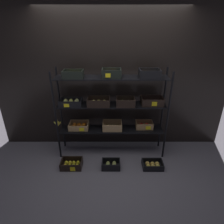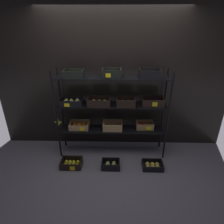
{
  "view_description": "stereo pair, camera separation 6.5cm",
  "coord_description": "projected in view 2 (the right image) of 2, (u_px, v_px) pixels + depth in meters",
  "views": [
    {
      "loc": [
        0.01,
        -3.06,
        2.27
      ],
      "look_at": [
        0.0,
        0.0,
        0.83
      ],
      "focal_mm": 31.02,
      "sensor_mm": 36.0,
      "label": 1
    },
    {
      "loc": [
        0.07,
        -3.06,
        2.27
      ],
      "look_at": [
        0.0,
        0.0,
        0.83
      ],
      "focal_mm": 31.02,
      "sensor_mm": 36.0,
      "label": 2
    }
  ],
  "objects": [
    {
      "name": "crate_ground_lemon",
      "position": [
        72.0,
        164.0,
        3.32
      ],
      "size": [
        0.36,
        0.25,
        0.13
      ],
      "color": "black",
      "rests_on": "ground_plane"
    },
    {
      "name": "display_rack",
      "position": [
        111.0,
        104.0,
        3.31
      ],
      "size": [
        2.0,
        0.38,
        1.59
      ],
      "color": "black",
      "rests_on": "ground_plane"
    },
    {
      "name": "storefront_wall",
      "position": [
        112.0,
        76.0,
        3.49
      ],
      "size": [
        4.27,
        0.12,
        2.73
      ],
      "primitive_type": "cube",
      "color": "black",
      "rests_on": "ground_plane"
    },
    {
      "name": "ground_plane",
      "position": [
        112.0,
        151.0,
        3.73
      ],
      "size": [
        10.0,
        10.0,
        0.0
      ],
      "primitive_type": "plane",
      "color": "slate"
    },
    {
      "name": "crate_ground_pear",
      "position": [
        111.0,
        165.0,
        3.29
      ],
      "size": [
        0.31,
        0.21,
        0.13
      ],
      "color": "black",
      "rests_on": "ground_plane"
    },
    {
      "name": "crate_ground_apple_gold",
      "position": [
        152.0,
        166.0,
        3.28
      ],
      "size": [
        0.35,
        0.24,
        0.11
      ],
      "color": "black",
      "rests_on": "ground_plane"
    }
  ]
}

